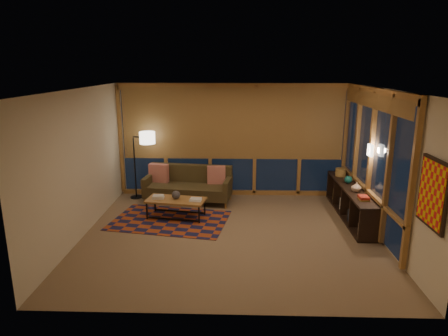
{
  "coord_description": "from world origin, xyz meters",
  "views": [
    {
      "loc": [
        0.11,
        -6.98,
        3.1
      ],
      "look_at": [
        -0.14,
        0.49,
        1.17
      ],
      "focal_mm": 32.0,
      "sensor_mm": 36.0,
      "label": 1
    }
  ],
  "objects_px": {
    "floor_lamp": "(135,165)",
    "coffee_table": "(176,208)",
    "bookshelf": "(350,202)",
    "sofa": "(188,185)"
  },
  "relations": [
    {
      "from": "coffee_table",
      "to": "bookshelf",
      "type": "xyz_separation_m",
      "value": [
        3.64,
        0.16,
        0.13
      ]
    },
    {
      "from": "sofa",
      "to": "coffee_table",
      "type": "relative_size",
      "value": 1.63
    },
    {
      "from": "sofa",
      "to": "bookshelf",
      "type": "height_order",
      "value": "sofa"
    },
    {
      "from": "sofa",
      "to": "bookshelf",
      "type": "distance_m",
      "value": 3.62
    },
    {
      "from": "sofa",
      "to": "floor_lamp",
      "type": "height_order",
      "value": "floor_lamp"
    },
    {
      "from": "floor_lamp",
      "to": "bookshelf",
      "type": "xyz_separation_m",
      "value": [
        4.8,
        -1.11,
        -0.49
      ]
    },
    {
      "from": "coffee_table",
      "to": "floor_lamp",
      "type": "bearing_deg",
      "value": 141.99
    },
    {
      "from": "coffee_table",
      "to": "floor_lamp",
      "type": "xyz_separation_m",
      "value": [
        -1.16,
        1.27,
        0.61
      ]
    },
    {
      "from": "bookshelf",
      "to": "coffee_table",
      "type": "bearing_deg",
      "value": -177.43
    },
    {
      "from": "floor_lamp",
      "to": "coffee_table",
      "type": "bearing_deg",
      "value": -29.56
    }
  ]
}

